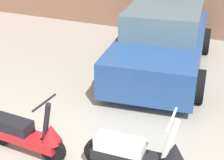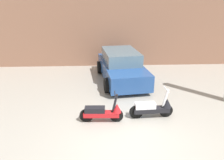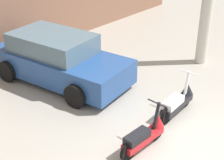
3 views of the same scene
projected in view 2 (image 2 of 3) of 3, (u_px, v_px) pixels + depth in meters
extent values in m
plane|color=#9E998E|center=(126.00, 140.00, 6.40)|extent=(28.00, 28.00, 0.00)
cube|color=#845B47|center=(113.00, 33.00, 12.84)|extent=(19.60, 0.12, 3.99)
cylinder|color=black|center=(116.00, 115.00, 7.27)|extent=(0.46, 0.10, 0.45)
cylinder|color=black|center=(86.00, 116.00, 7.26)|extent=(0.46, 0.10, 0.45)
cube|color=#B2191E|center=(101.00, 114.00, 7.25)|extent=(1.19, 0.32, 0.16)
cube|color=black|center=(95.00, 110.00, 7.19)|extent=(0.67, 0.29, 0.18)
cylinder|color=black|center=(115.00, 103.00, 7.11)|extent=(0.21, 0.09, 0.64)
cylinder|color=black|center=(115.00, 94.00, 7.00)|extent=(0.05, 0.52, 0.03)
cone|color=#B2191E|center=(117.00, 108.00, 7.17)|extent=(0.32, 0.32, 0.30)
cylinder|color=black|center=(166.00, 111.00, 7.57)|extent=(0.48, 0.11, 0.47)
cylinder|color=black|center=(136.00, 112.00, 7.47)|extent=(0.48, 0.11, 0.47)
cube|color=black|center=(151.00, 110.00, 7.50)|extent=(1.24, 0.35, 0.16)
cube|color=white|center=(145.00, 106.00, 7.42)|extent=(0.70, 0.31, 0.18)
cylinder|color=white|center=(165.00, 98.00, 7.40)|extent=(0.22, 0.09, 0.67)
cylinder|color=white|center=(166.00, 89.00, 7.28)|extent=(0.06, 0.55, 0.03)
cone|color=black|center=(167.00, 103.00, 7.47)|extent=(0.33, 0.33, 0.31)
cube|color=navy|center=(122.00, 70.00, 10.84)|extent=(2.34, 4.54, 0.72)
cube|color=slate|center=(121.00, 56.00, 10.86)|extent=(1.89, 2.62, 0.57)
cylinder|color=black|center=(148.00, 83.00, 9.83)|extent=(0.31, 0.69, 0.66)
cylinder|color=black|center=(107.00, 85.00, 9.52)|extent=(0.31, 0.69, 0.66)
cylinder|color=black|center=(133.00, 66.00, 12.31)|extent=(0.31, 0.69, 0.66)
cylinder|color=black|center=(100.00, 67.00, 12.01)|extent=(0.31, 0.69, 0.66)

